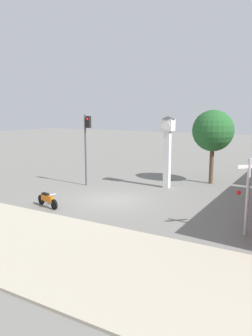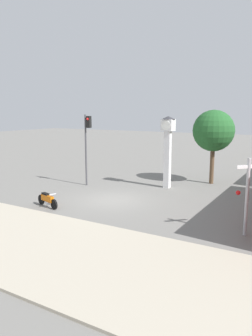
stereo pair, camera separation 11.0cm
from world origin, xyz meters
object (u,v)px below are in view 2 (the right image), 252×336
at_px(street_tree, 214,131).
at_px(railroad_crossing_signal, 247,194).
at_px(clock_tower, 168,142).
at_px(traffic_light, 87,138).
at_px(motorcycle, 47,200).

bearing_deg(street_tree, railroad_crossing_signal, -66.10).
bearing_deg(clock_tower, railroad_crossing_signal, -45.23).
relative_size(traffic_light, street_tree, 0.94).
distance_m(clock_tower, street_tree, 3.66).
distance_m(traffic_light, railroad_crossing_signal, 12.21).
height_order(motorcycle, railroad_crossing_signal, railroad_crossing_signal).
bearing_deg(street_tree, traffic_light, -145.57).
bearing_deg(traffic_light, motorcycle, -76.64).
height_order(clock_tower, railroad_crossing_signal, clock_tower).
xyz_separation_m(motorcycle, railroad_crossing_signal, (10.10, 1.14, 1.40)).
relative_size(motorcycle, railroad_crossing_signal, 0.56).
bearing_deg(railroad_crossing_signal, motorcycle, -173.56).
relative_size(clock_tower, street_tree, 0.92).
distance_m(clock_tower, railroad_crossing_signal, 9.06).
xyz_separation_m(railroad_crossing_signal, street_tree, (-4.07, 9.19, 1.97)).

